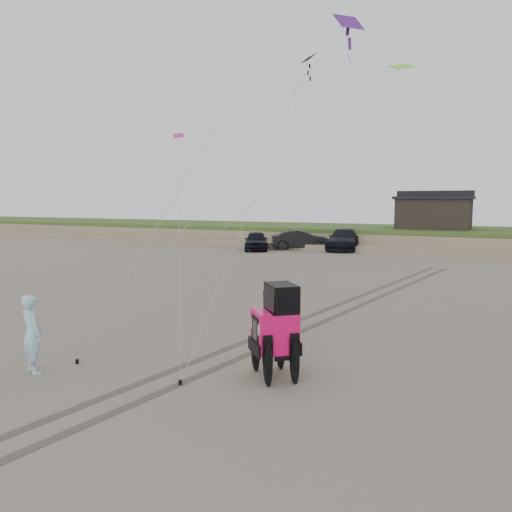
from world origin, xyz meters
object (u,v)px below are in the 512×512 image
object	(u,v)px
truck_c	(344,239)
man	(32,334)
truck_a	(256,241)
jeep	(275,340)
cabin	(434,212)
truck_b	(301,240)

from	to	relation	value
truck_c	man	distance (m)	33.38
truck_a	truck_c	world-z (taller)	truck_c
jeep	man	distance (m)	5.87
cabin	jeep	xyz separation A→B (m)	(0.93, -36.24, -2.34)
cabin	truck_b	bearing A→B (deg)	-146.81
truck_a	truck_b	xyz separation A→B (m)	(3.25, 2.17, 0.02)
truck_c	jeep	bearing A→B (deg)	-84.71
truck_c	jeep	xyz separation A→B (m)	(7.50, -30.94, -0.01)
truck_a	jeep	size ratio (longest dim) A/B	0.99
truck_b	truck_a	bearing A→B (deg)	100.52
cabin	truck_a	size ratio (longest dim) A/B	1.35
cabin	truck_b	world-z (taller)	cabin
truck_b	truck_c	bearing A→B (deg)	-93.19
truck_c	cabin	bearing A→B (deg)	30.59
jeep	truck_a	bearing A→B (deg)	165.60
truck_b	cabin	bearing A→B (deg)	-80.09
truck_c	truck_b	bearing A→B (deg)	-168.24
jeep	man	bearing A→B (deg)	-107.94
truck_a	truck_c	size ratio (longest dim) A/B	0.76
man	truck_a	bearing A→B (deg)	-55.29
cabin	truck_a	xyz separation A→B (m)	(-13.31, -8.75, -2.43)
cabin	truck_c	distance (m)	8.76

